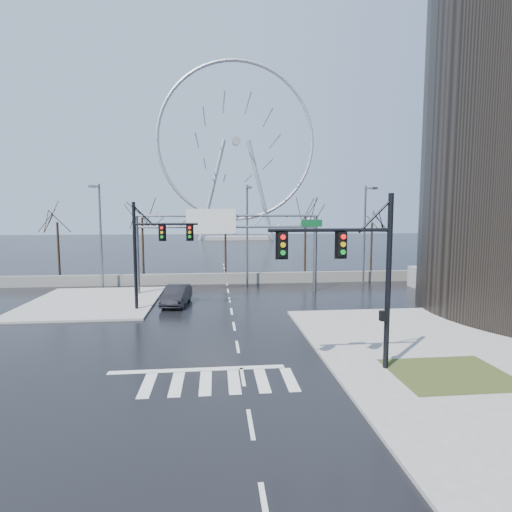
{
  "coord_description": "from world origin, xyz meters",
  "views": [
    {
      "loc": [
        -1.12,
        -20.81,
        7.04
      ],
      "look_at": [
        1.89,
        8.74,
        4.0
      ],
      "focal_mm": 28.0,
      "sensor_mm": 36.0,
      "label": 1
    }
  ],
  "objects": [
    {
      "name": "sign_gantry",
      "position": [
        -0.38,
        14.96,
        5.18
      ],
      "size": [
        16.36,
        0.4,
        7.6
      ],
      "color": "slate",
      "rests_on": "ground"
    },
    {
      "name": "grass_strip",
      "position": [
        9.0,
        -5.0,
        0.15
      ],
      "size": [
        5.0,
        4.0,
        0.02
      ],
      "primitive_type": "cube",
      "color": "#303C19",
      "rests_on": "sidewalk_near"
    },
    {
      "name": "car",
      "position": [
        -4.22,
        10.64,
        0.77
      ],
      "size": [
        2.23,
        4.85,
        1.54
      ],
      "primitive_type": "imported",
      "rotation": [
        0.0,
        0.0,
        -0.13
      ],
      "color": "black",
      "rests_on": "ground"
    },
    {
      "name": "sidewalk_far",
      "position": [
        -11.0,
        12.0,
        0.07
      ],
      "size": [
        10.0,
        12.0,
        0.15
      ],
      "primitive_type": "cube",
      "color": "gray",
      "rests_on": "ground"
    },
    {
      "name": "tree_left",
      "position": [
        -9.0,
        23.5,
        5.98
      ],
      "size": [
        3.75,
        3.75,
        7.5
      ],
      "color": "black",
      "rests_on": "ground"
    },
    {
      "name": "streetlight_right",
      "position": [
        14.0,
        18.16,
        5.89
      ],
      "size": [
        0.5,
        2.55,
        10.0
      ],
      "color": "slate",
      "rests_on": "ground"
    },
    {
      "name": "streetlight_left",
      "position": [
        -12.0,
        18.16,
        5.89
      ],
      "size": [
        0.5,
        2.55,
        10.0
      ],
      "color": "slate",
      "rests_on": "ground"
    },
    {
      "name": "tree_far_left",
      "position": [
        -18.0,
        24.0,
        5.57
      ],
      "size": [
        3.5,
        3.5,
        7.0
      ],
      "color": "black",
      "rests_on": "ground"
    },
    {
      "name": "tree_right",
      "position": [
        9.0,
        23.5,
        6.22
      ],
      "size": [
        3.9,
        3.9,
        7.8
      ],
      "color": "black",
      "rests_on": "ground"
    },
    {
      "name": "barrier_wall",
      "position": [
        0.0,
        20.0,
        0.55
      ],
      "size": [
        52.0,
        0.5,
        1.1
      ],
      "primitive_type": "cube",
      "color": "slate",
      "rests_on": "ground"
    },
    {
      "name": "sidewalk_right_ext",
      "position": [
        10.0,
        2.0,
        0.07
      ],
      "size": [
        12.0,
        10.0,
        0.15
      ],
      "primitive_type": "cube",
      "color": "gray",
      "rests_on": "ground"
    },
    {
      "name": "ground",
      "position": [
        0.0,
        0.0,
        0.0
      ],
      "size": [
        260.0,
        260.0,
        0.0
      ],
      "primitive_type": "plane",
      "color": "black",
      "rests_on": "ground"
    },
    {
      "name": "signal_mast_near",
      "position": [
        5.14,
        -4.04,
        4.87
      ],
      "size": [
        5.52,
        0.41,
        8.0
      ],
      "color": "black",
      "rests_on": "ground"
    },
    {
      "name": "ferris_wheel",
      "position": [
        5.0,
        95.0,
        26.13
      ],
      "size": [
        45.0,
        6.0,
        50.91
      ],
      "color": "gray",
      "rests_on": "ground"
    },
    {
      "name": "signal_mast_far",
      "position": [
        -5.87,
        8.96,
        4.83
      ],
      "size": [
        4.72,
        0.41,
        8.0
      ],
      "color": "black",
      "rests_on": "ground"
    },
    {
      "name": "streetlight_mid",
      "position": [
        2.0,
        18.16,
        5.89
      ],
      "size": [
        0.5,
        2.55,
        10.0
      ],
      "color": "slate",
      "rests_on": "ground"
    },
    {
      "name": "tree_far_right",
      "position": [
        17.0,
        24.0,
        5.41
      ],
      "size": [
        3.4,
        3.4,
        6.8
      ],
      "color": "black",
      "rests_on": "ground"
    },
    {
      "name": "tree_center",
      "position": [
        0.0,
        24.5,
        5.17
      ],
      "size": [
        3.25,
        3.25,
        6.5
      ],
      "color": "black",
      "rests_on": "ground"
    }
  ]
}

